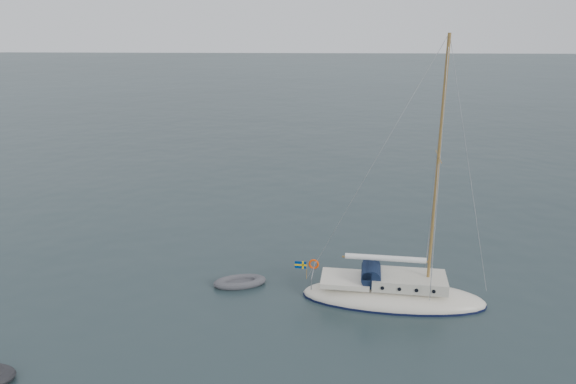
{
  "coord_description": "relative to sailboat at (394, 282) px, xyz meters",
  "views": [
    {
      "loc": [
        -1.35,
        -26.92,
        14.22
      ],
      "look_at": [
        -2.15,
        0.0,
        5.19
      ],
      "focal_mm": 35.0,
      "sensor_mm": 36.0,
      "label": 1
    }
  ],
  "objects": [
    {
      "name": "sailboat",
      "position": [
        0.0,
        0.0,
        0.0
      ],
      "size": [
        9.6,
        2.88,
        13.68
      ],
      "rotation": [
        0.0,
        0.0,
        -0.11
      ],
      "color": "beige",
      "rests_on": "ground"
    },
    {
      "name": "dinghy",
      "position": [
        -7.93,
        1.45,
        -0.86
      ],
      "size": [
        2.81,
        1.27,
        0.4
      ],
      "rotation": [
        0.0,
        0.0,
        0.26
      ],
      "color": "#49494D",
      "rests_on": "ground"
    },
    {
      "name": "ground",
      "position": [
        -3.21,
        1.67,
        -1.03
      ],
      "size": [
        300.0,
        300.0,
        0.0
      ],
      "primitive_type": "plane",
      "color": "black",
      "rests_on": "ground"
    }
  ]
}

